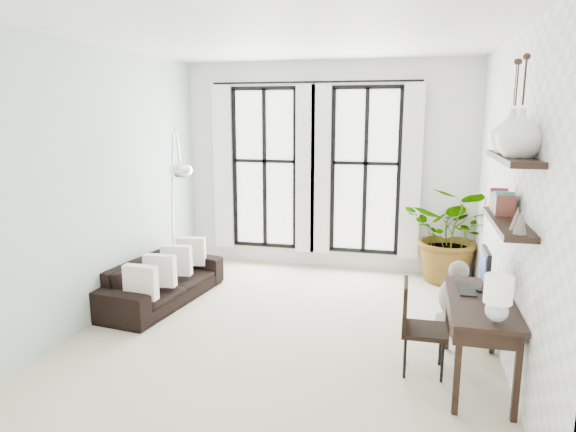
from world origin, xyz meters
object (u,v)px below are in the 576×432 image
(plant, at_px, (453,234))
(desk, at_px, (481,308))
(arc_lamp, at_px, (175,170))
(buddha, at_px, (457,301))
(sofa, at_px, (162,281))
(desk_chair, at_px, (416,321))

(plant, relative_size, desk, 1.07)
(desk, distance_m, arc_lamp, 4.06)
(plant, distance_m, arc_lamp, 4.00)
(desk, height_order, buddha, desk)
(plant, bearing_deg, sofa, -154.82)
(plant, height_order, arc_lamp, arc_lamp)
(sofa, distance_m, arc_lamp, 1.44)
(arc_lamp, distance_m, buddha, 3.81)
(buddha, bearing_deg, arc_lamp, 174.70)
(arc_lamp, xyz_separation_m, buddha, (3.55, -0.33, -1.35))
(sofa, distance_m, buddha, 3.65)
(arc_lamp, bearing_deg, plant, 21.81)
(desk, height_order, desk_chair, desk)
(sofa, distance_m, desk, 3.97)
(desk, relative_size, arc_lamp, 0.59)
(desk_chair, height_order, buddha, desk_chair)
(buddha, bearing_deg, plant, 88.51)
(plant, bearing_deg, arc_lamp, -158.19)
(plant, xyz_separation_m, desk, (0.05, -2.97, 0.02))
(plant, relative_size, desk_chair, 1.61)
(sofa, bearing_deg, desk, -100.80)
(desk, relative_size, desk_chair, 1.51)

